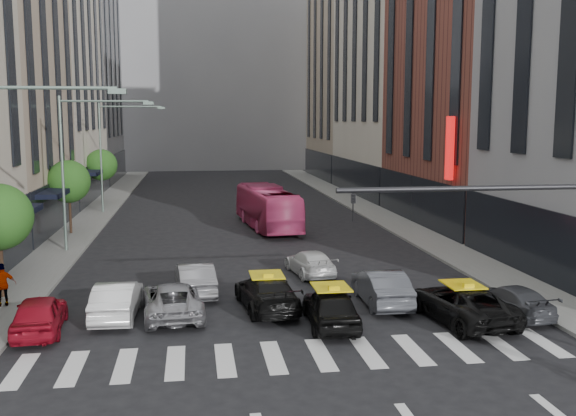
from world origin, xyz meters
name	(u,v)px	position (x,y,z in m)	size (l,w,h in m)	color
ground	(311,373)	(0.00, 0.00, 0.00)	(160.00, 160.00, 0.00)	black
sidewalk_left	(85,224)	(-11.50, 30.00, 0.07)	(3.00, 96.00, 0.15)	slate
sidewalk_right	(384,217)	(11.50, 30.00, 0.07)	(3.00, 96.00, 0.15)	slate
building_left_c	(44,10)	(-17.00, 46.00, 18.00)	(8.00, 20.00, 36.00)	beige
building_left_d	(80,61)	(-17.00, 65.00, 15.00)	(8.00, 18.00, 30.00)	gray
building_right_b	(472,48)	(17.00, 27.00, 13.00)	(8.00, 18.00, 26.00)	brown
building_right_d	(348,72)	(17.00, 65.00, 14.00)	(8.00, 18.00, 28.00)	tan
building_far	(213,54)	(0.00, 85.00, 18.00)	(30.00, 10.00, 36.00)	gray
tree_mid	(69,182)	(-11.80, 26.00, 3.65)	(2.88, 2.88, 4.95)	black
tree_far	(101,165)	(-11.80, 42.00, 3.65)	(2.88, 2.88, 4.95)	black
streetlamp_mid	(79,152)	(-10.04, 20.00, 5.90)	(5.38, 0.25, 9.00)	gray
streetlamp_far	(112,143)	(-10.04, 36.00, 5.90)	(5.38, 0.25, 9.00)	gray
traffic_signal	(568,230)	(7.69, -1.00, 4.47)	(10.10, 0.20, 6.00)	black
liberty_sign	(450,148)	(12.60, 20.00, 6.00)	(0.30, 0.70, 4.00)	red
car_red	(39,314)	(-9.20, 5.20, 0.72)	(1.70, 4.21, 1.44)	maroon
car_white_front	(117,300)	(-6.59, 6.65, 0.74)	(1.56, 4.47, 1.47)	silver
car_silver	(172,299)	(-4.42, 6.55, 0.68)	(2.27, 4.92, 1.37)	gray
taxi_left	(267,293)	(-0.60, 6.84, 0.73)	(2.04, 5.02, 1.46)	black
taxi_center	(331,307)	(1.56, 4.38, 0.75)	(1.78, 4.42, 1.51)	black
car_grey_mid	(381,287)	(4.30, 6.91, 0.76)	(1.62, 4.64, 1.53)	#474950
taxi_right	(462,303)	(6.70, 4.14, 0.73)	(2.44, 5.28, 1.47)	black
car_grey_curb	(512,300)	(9.02, 4.65, 0.61)	(1.71, 4.21, 1.22)	#3F4147
car_row2_left	(195,278)	(-3.52, 9.67, 0.74)	(1.56, 4.47, 1.47)	gray
car_row2_right	(310,263)	(2.27, 12.52, 0.62)	(1.74, 4.28, 1.24)	silver
bus	(267,207)	(1.75, 26.76, 1.51)	(2.54, 10.86, 3.03)	#CC3C70
pedestrian_far	(3,285)	(-11.37, 8.51, 1.05)	(1.05, 0.44, 1.79)	gray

